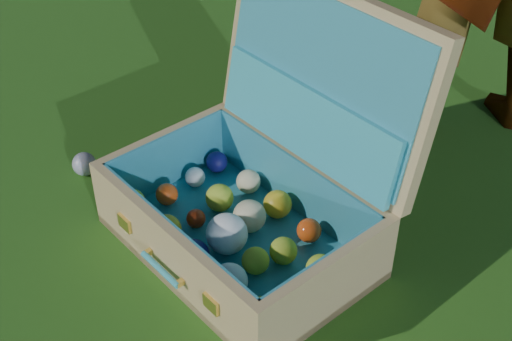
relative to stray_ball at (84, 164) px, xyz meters
name	(u,v)px	position (x,y,z in m)	size (l,w,h in m)	color
ground	(235,205)	(0.45, 0.11, -0.03)	(60.00, 60.00, 0.00)	#215114
stray_ball	(84,164)	(0.00, 0.00, 0.00)	(0.07, 0.07, 0.07)	#4470B1
suitcase	(264,181)	(0.58, 0.05, 0.14)	(0.80, 0.73, 0.63)	tan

